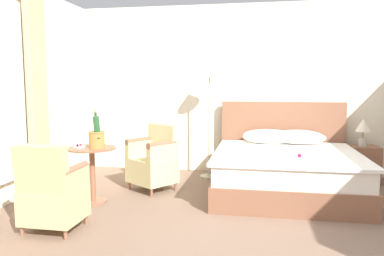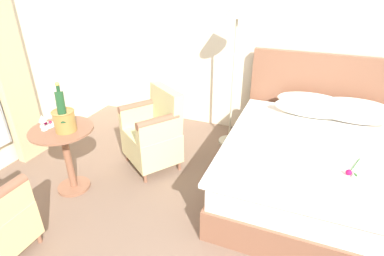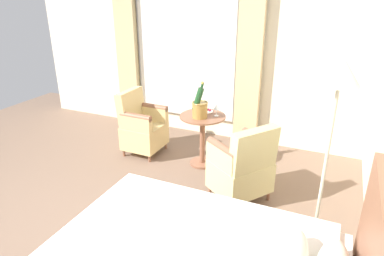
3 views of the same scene
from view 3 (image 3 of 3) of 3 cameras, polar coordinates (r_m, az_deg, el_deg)
ground_plane at (r=3.66m, az=-22.14°, el=-17.31°), size 7.59×7.59×0.00m
wall_window_side at (r=5.46m, az=-0.75°, el=13.49°), size 0.27×5.53×2.80m
floor_lamp_brass at (r=2.70m, az=22.81°, el=3.68°), size 0.29×0.29×1.80m
side_table_round at (r=4.52m, az=1.75°, el=-0.98°), size 0.60×0.60×0.70m
champagne_bucket at (r=4.31m, az=1.28°, el=3.49°), size 0.21×0.21×0.47m
wine_glass_near_bucket at (r=4.38m, az=4.11°, el=3.44°), size 0.08×0.08×0.16m
wine_glass_near_edge at (r=4.52m, az=1.55°, el=4.05°), size 0.07×0.07×0.15m
snack_plate at (r=4.56m, az=2.66°, el=2.83°), size 0.15×0.15×0.04m
armchair_by_window at (r=3.82m, az=8.40°, el=-6.41°), size 0.78×0.77×0.92m
armchair_facing_bed at (r=4.94m, az=-8.36°, el=0.24°), size 0.55×0.54×0.92m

